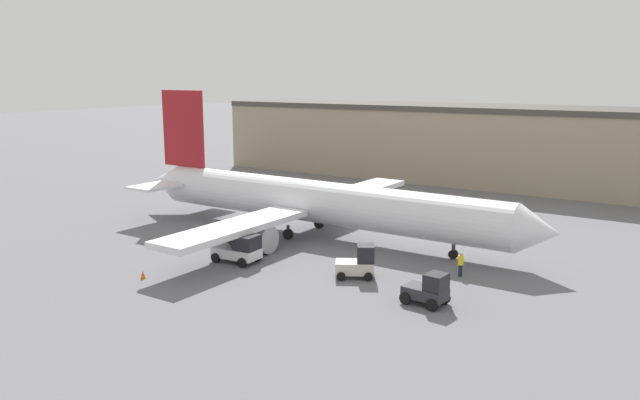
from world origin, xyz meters
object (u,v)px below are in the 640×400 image
object	(u,v)px
ground_crew_worker	(461,264)
belt_loader_truck	(239,249)
baggage_tug	(358,263)
pushback_tug	(429,290)
safety_cone_near	(143,275)
airplane	(309,201)

from	to	relation	value
ground_crew_worker	belt_loader_truck	world-z (taller)	belt_loader_truck
baggage_tug	pushback_tug	bearing A→B (deg)	-50.84
ground_crew_worker	safety_cone_near	bearing A→B (deg)	-104.74
airplane	ground_crew_worker	size ratio (longest dim) A/B	23.62
airplane	ground_crew_worker	xyz separation A→B (m)	(15.33, -3.89, -2.09)
ground_crew_worker	pushback_tug	world-z (taller)	pushback_tug
ground_crew_worker	belt_loader_truck	bearing A→B (deg)	-117.77
baggage_tug	pushback_tug	size ratio (longest dim) A/B	1.13
pushback_tug	safety_cone_near	size ratio (longest dim) A/B	4.97
ground_crew_worker	safety_cone_near	size ratio (longest dim) A/B	3.15
baggage_tug	airplane	bearing A→B (deg)	109.44
ground_crew_worker	baggage_tug	distance (m)	7.12
belt_loader_truck	pushback_tug	xyz separation A→B (m)	(15.36, -0.44, -0.10)
pushback_tug	airplane	bearing A→B (deg)	152.72
airplane	safety_cone_near	size ratio (longest dim) A/B	74.42
pushback_tug	safety_cone_near	bearing A→B (deg)	-155.85
belt_loader_truck	safety_cone_near	distance (m)	7.28
ground_crew_worker	safety_cone_near	xyz separation A→B (m)	(-18.09, -12.45, -0.65)
safety_cone_near	ground_crew_worker	bearing A→B (deg)	34.54
ground_crew_worker	belt_loader_truck	xyz separation A→B (m)	(-14.99, -5.91, 0.12)
airplane	belt_loader_truck	size ratio (longest dim) A/B	11.25
belt_loader_truck	safety_cone_near	world-z (taller)	belt_loader_truck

